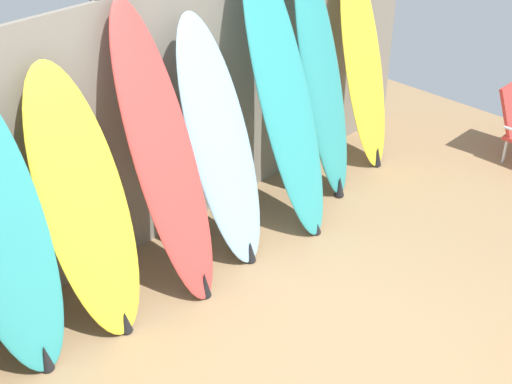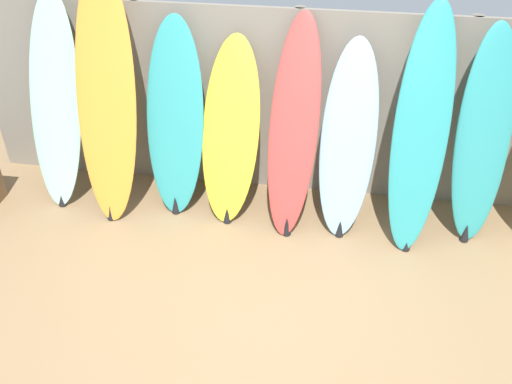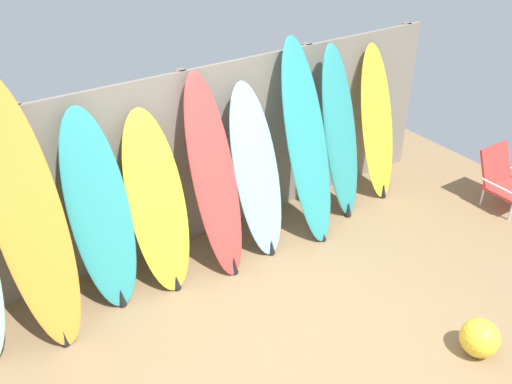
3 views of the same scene
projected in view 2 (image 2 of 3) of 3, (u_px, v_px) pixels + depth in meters
ground at (265, 341)px, 4.16m from camera, size 7.68×7.68×0.00m
fence_back at (296, 106)px, 5.25m from camera, size 6.08×0.11×1.80m
surfboard_seafoam_0 at (55, 104)px, 5.17m from camera, size 0.54×0.67×1.92m
surfboard_orange_1 at (106, 100)px, 4.96m from camera, size 0.59×0.78×2.17m
surfboard_teal_2 at (175, 121)px, 5.09m from camera, size 0.52×0.54×1.76m
surfboard_yellow_3 at (231, 133)px, 5.05m from camera, size 0.57×0.69×1.61m
surfboard_red_4 at (294, 130)px, 4.88m from camera, size 0.48×0.80×1.83m
surfboard_skyblue_5 at (348, 142)px, 4.88m from camera, size 0.51×0.67×1.66m
surfboard_teal_6 at (421, 132)px, 4.68m from camera, size 0.50×0.83×1.99m
surfboard_teal_7 at (483, 139)px, 4.73m from camera, size 0.51×0.59×1.85m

